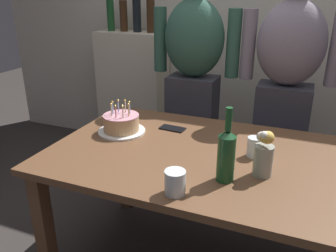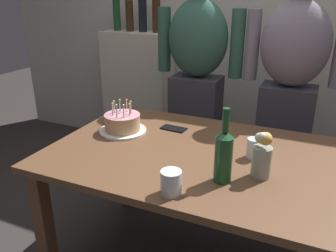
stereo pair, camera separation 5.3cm
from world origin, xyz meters
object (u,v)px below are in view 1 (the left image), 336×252
at_px(water_glass_far, 254,147).
at_px(flower_vase, 264,154).
at_px(person_woman_cardigan, 285,92).
at_px(cell_phone, 173,128).
at_px(water_glass_near, 174,182).
at_px(person_man_bearded, 193,83).
at_px(birthday_cake, 121,124).
at_px(wine_bottle, 226,154).

relative_size(water_glass_far, flower_vase, 0.46).
distance_m(flower_vase, person_woman_cardigan, 0.89).
distance_m(water_glass_far, cell_phone, 0.52).
xyz_separation_m(water_glass_near, person_man_bearded, (-0.31, 1.17, 0.08)).
bearing_deg(flower_vase, birthday_cake, 166.17).
height_order(cell_phone, person_woman_cardigan, person_woman_cardigan).
relative_size(water_glass_near, person_man_bearded, 0.06).
height_order(flower_vase, person_man_bearded, person_man_bearded).
relative_size(birthday_cake, flower_vase, 1.24).
xyz_separation_m(birthday_cake, wine_bottle, (0.65, -0.29, 0.07)).
bearing_deg(flower_vase, person_man_bearded, 124.19).
height_order(water_glass_near, person_woman_cardigan, person_woman_cardigan).
bearing_deg(person_man_bearded, birthday_cake, 75.14).
bearing_deg(person_woman_cardigan, water_glass_near, 75.19).
bearing_deg(birthday_cake, flower_vase, -13.83).
height_order(water_glass_near, person_man_bearded, person_man_bearded).
relative_size(water_glass_near, water_glass_far, 1.02).
xyz_separation_m(birthday_cake, water_glass_near, (0.49, -0.47, 0.00)).
bearing_deg(water_glass_far, birthday_cake, 178.01).
distance_m(water_glass_far, person_woman_cardigan, 0.73).
distance_m(water_glass_near, wine_bottle, 0.25).
relative_size(birthday_cake, person_woman_cardigan, 0.16).
relative_size(birthday_cake, water_glass_near, 2.67).
bearing_deg(cell_phone, wine_bottle, -42.79).
xyz_separation_m(water_glass_near, water_glass_far, (0.24, 0.44, -0.00)).
bearing_deg(wine_bottle, person_woman_cardigan, 81.52).
bearing_deg(wine_bottle, flower_vase, 35.44).
relative_size(water_glass_near, person_woman_cardigan, 0.06).
bearing_deg(water_glass_far, person_woman_cardigan, 84.26).
relative_size(water_glass_near, wine_bottle, 0.31).
distance_m(water_glass_near, flower_vase, 0.41).
distance_m(wine_bottle, flower_vase, 0.17).
relative_size(water_glass_near, cell_phone, 0.68).
xyz_separation_m(wine_bottle, person_woman_cardigan, (0.15, 0.99, 0.01)).
height_order(person_man_bearded, person_woman_cardigan, same).
bearing_deg(wine_bottle, water_glass_near, -132.66).
distance_m(birthday_cake, cell_phone, 0.29).
bearing_deg(birthday_cake, water_glass_far, -1.99).
xyz_separation_m(wine_bottle, person_man_bearded, (-0.47, 0.99, 0.01)).
xyz_separation_m(cell_phone, person_woman_cardigan, (0.56, 0.55, 0.13)).
height_order(birthday_cake, person_woman_cardigan, person_woman_cardigan).
xyz_separation_m(flower_vase, person_man_bearded, (-0.61, 0.89, 0.03)).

